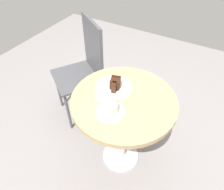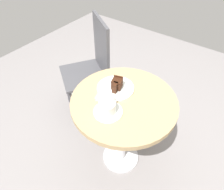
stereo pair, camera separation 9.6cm
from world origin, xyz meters
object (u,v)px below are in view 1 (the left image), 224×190
(cafe_chair, at_px, (85,65))
(napkin, at_px, (108,95))
(saucer, at_px, (110,112))
(teaspoon, at_px, (108,120))
(cake_plate, at_px, (114,88))
(cake_slice, at_px, (115,84))
(fork, at_px, (113,80))
(coffee_cup, at_px, (109,107))

(cafe_chair, bearing_deg, napkin, -4.60)
(saucer, relative_size, teaspoon, 2.06)
(cake_plate, height_order, cake_slice, cake_slice)
(fork, relative_size, cafe_chair, 0.14)
(coffee_cup, xyz_separation_m, teaspoon, (-0.05, -0.02, -0.03))
(saucer, bearing_deg, fork, 26.79)
(coffee_cup, distance_m, cake_plate, 0.21)
(fork, height_order, napkin, fork)
(saucer, xyz_separation_m, cake_slice, (0.19, 0.07, 0.04))
(coffee_cup, height_order, teaspoon, coffee_cup)
(cafe_chair, bearing_deg, teaspoon, -9.79)
(saucer, distance_m, teaspoon, 0.06)
(fork, bearing_deg, napkin, -138.45)
(coffee_cup, xyz_separation_m, cafe_chair, (0.47, 0.52, -0.19))
(napkin, height_order, cafe_chair, cafe_chair)
(coffee_cup, relative_size, cake_slice, 1.28)
(coffee_cup, height_order, fork, coffee_cup)
(coffee_cup, distance_m, fork, 0.28)
(cake_slice, bearing_deg, coffee_cup, -159.57)
(fork, bearing_deg, coffee_cup, -129.29)
(cake_slice, height_order, cafe_chair, cafe_chair)
(cake_slice, height_order, napkin, cake_slice)
(saucer, bearing_deg, cafe_chair, 48.35)
(napkin, bearing_deg, coffee_cup, -145.08)
(saucer, height_order, cake_slice, cake_slice)
(cake_plate, xyz_separation_m, napkin, (-0.07, 0.00, -0.00))
(teaspoon, relative_size, fork, 0.62)
(coffee_cup, bearing_deg, teaspoon, -157.01)
(teaspoon, xyz_separation_m, cake_plate, (0.25, 0.10, -0.00))
(teaspoon, xyz_separation_m, cake_slice, (0.25, 0.09, 0.03))
(teaspoon, distance_m, napkin, 0.20)
(cake_plate, relative_size, fork, 1.82)
(saucer, bearing_deg, cake_plate, 23.57)
(saucer, height_order, fork, fork)
(cafe_chair, bearing_deg, cake_slice, 2.36)
(coffee_cup, relative_size, napkin, 0.70)
(coffee_cup, bearing_deg, cafe_chair, 48.05)
(cake_plate, distance_m, cake_slice, 0.04)
(saucer, xyz_separation_m, cake_plate, (0.19, 0.08, 0.00))
(fork, bearing_deg, saucer, -128.71)
(cake_slice, bearing_deg, cake_plate, 83.38)
(saucer, relative_size, coffee_cup, 1.32)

